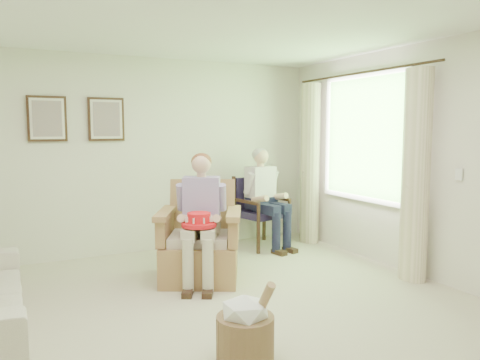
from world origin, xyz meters
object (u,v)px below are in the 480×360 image
at_px(person_dark, 264,191).
at_px(wicker_armchair, 199,248).
at_px(wood_armchair, 259,209).
at_px(red_hat, 199,221).
at_px(hatbox, 246,328).
at_px(person_wicker, 203,209).

bearing_deg(person_dark, wicker_armchair, -158.49).
xyz_separation_m(wood_armchair, red_hat, (-1.45, -1.35, 0.19)).
bearing_deg(hatbox, red_hat, 80.30).
bearing_deg(person_wicker, person_dark, 64.96).
height_order(wicker_armchair, red_hat, wicker_armchair).
height_order(person_wicker, red_hat, person_wicker).
bearing_deg(wicker_armchair, person_wicker, -62.40).
distance_m(wicker_armchair, wood_armchair, 1.69).
height_order(red_hat, hatbox, red_hat).
height_order(wood_armchair, person_wicker, person_wicker).
bearing_deg(person_dark, wood_armchair, 78.26).
distance_m(person_dark, red_hat, 1.87).
xyz_separation_m(wood_armchair, person_dark, (-0.00, -0.16, 0.27)).
relative_size(wicker_armchair, wood_armchair, 1.12).
relative_size(person_dark, red_hat, 3.79).
distance_m(wicker_armchair, hatbox, 1.91).
xyz_separation_m(person_dark, hatbox, (-1.71, -2.73, -0.56)).
xyz_separation_m(person_wicker, red_hat, (-0.12, -0.17, -0.09)).
bearing_deg(red_hat, wood_armchair, 42.97).
bearing_deg(person_wicker, wicker_armchair, 117.60).
distance_m(person_wicker, person_dark, 1.67).
bearing_deg(wood_armchair, person_wicker, -150.25).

